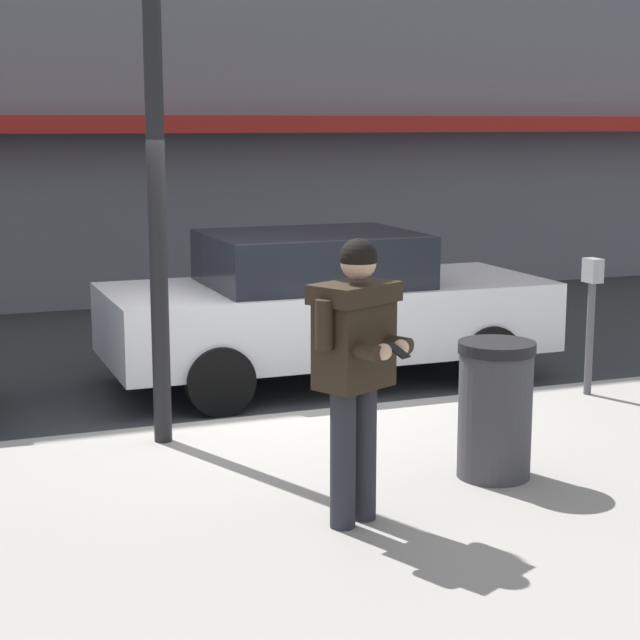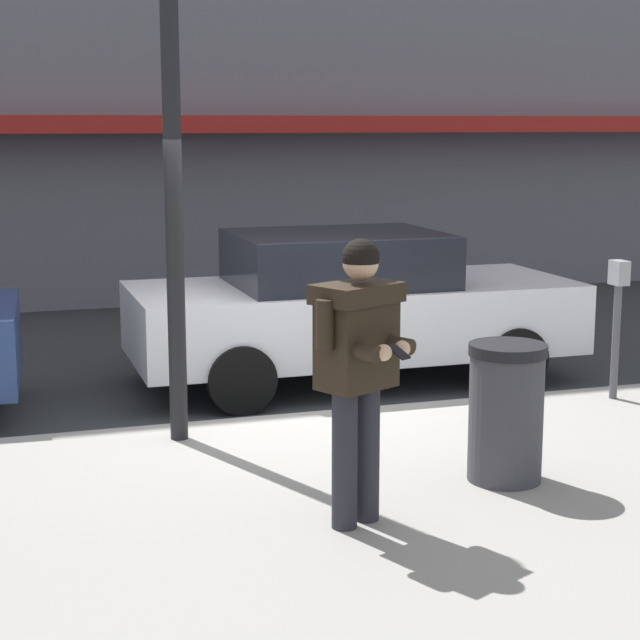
% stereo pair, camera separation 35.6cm
% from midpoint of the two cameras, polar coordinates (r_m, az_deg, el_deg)
% --- Properties ---
extents(ground_plane, '(80.00, 80.00, 0.00)m').
position_cam_midpoint_polar(ground_plane, '(9.52, -4.32, -5.56)').
color(ground_plane, '#2B2D30').
extents(sidewalk, '(32.00, 5.30, 0.14)m').
position_cam_midpoint_polar(sidewalk, '(7.38, 9.82, -9.93)').
color(sidewalk, gray).
rests_on(sidewalk, ground).
extents(curb_paint_line, '(28.00, 0.12, 0.01)m').
position_cam_midpoint_polar(curb_paint_line, '(9.88, 1.18, -4.91)').
color(curb_paint_line, silver).
rests_on(curb_paint_line, ground).
extents(parked_sedan_mid, '(4.51, 1.94, 1.54)m').
position_cam_midpoint_polar(parked_sedan_mid, '(10.87, -0.73, 0.78)').
color(parked_sedan_mid, silver).
rests_on(parked_sedan_mid, ground).
extents(man_texting_on_phone, '(0.62, 0.65, 1.81)m').
position_cam_midpoint_polar(man_texting_on_phone, '(6.54, 0.35, -1.67)').
color(man_texting_on_phone, '#23232B').
rests_on(man_texting_on_phone, sidewalk).
extents(street_lamp_post, '(0.36, 0.36, 4.88)m').
position_cam_midpoint_polar(street_lamp_post, '(8.29, -10.18, 13.88)').
color(street_lamp_post, black).
rests_on(street_lamp_post, sidewalk).
extents(parking_meter, '(0.12, 0.18, 1.27)m').
position_cam_midpoint_polar(parking_meter, '(10.05, 13.29, 0.72)').
color(parking_meter, '#4C4C51').
rests_on(parking_meter, sidewalk).
extents(trash_bin, '(0.55, 0.55, 0.98)m').
position_cam_midpoint_polar(trash_bin, '(7.63, 8.00, -4.75)').
color(trash_bin, '#38383D').
rests_on(trash_bin, sidewalk).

